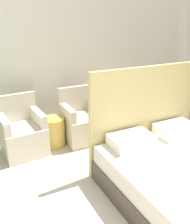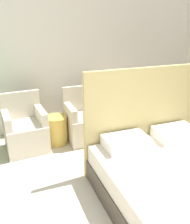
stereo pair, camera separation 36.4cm
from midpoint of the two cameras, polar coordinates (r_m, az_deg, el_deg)
The scene contains 5 objects.
wall_back at distance 4.51m, azimuth -4.43°, elevation 14.07°, with size 10.00×0.06×2.90m.
bed at distance 3.02m, azimuth 22.81°, elevation -15.24°, with size 1.64×2.00×1.41m.
armchair_near_window_left at distance 4.03m, azimuth -13.12°, elevation -4.52°, with size 0.66×0.65×0.88m.
armchair_near_window_right at distance 4.24m, azimuth 0.17°, elevation -2.62°, with size 0.62×0.61×0.88m.
side_table at distance 4.14m, azimuth -6.32°, elevation -4.15°, with size 0.36×0.36×0.47m.
Camera 2 is at (-1.08, -0.48, 1.99)m, focal length 40.00 mm.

